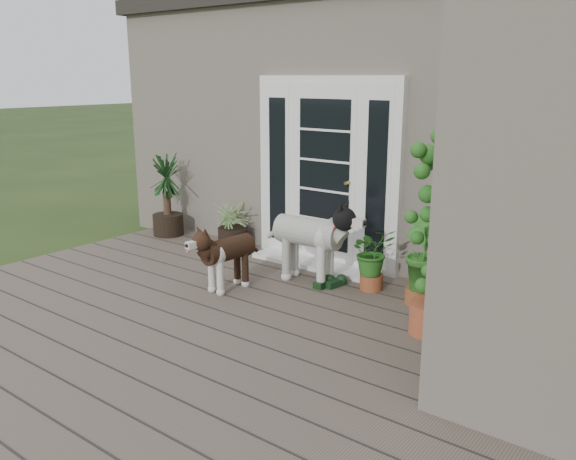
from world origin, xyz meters
The scene contains 15 objects.
deck centered at (0.00, 0.40, 0.06)m, with size 6.20×4.60×0.12m, color #6B5B4C.
house_main centered at (0.00, 4.65, 1.55)m, with size 7.40×4.00×3.10m, color #665E54.
roof_main centered at (0.00, 4.65, 3.20)m, with size 7.60×4.20×0.20m, color #2D2826.
door_unit centered at (-0.20, 2.60, 1.19)m, with size 1.90×0.14×2.15m, color white.
door_step centered at (-0.20, 2.40, 0.14)m, with size 1.60×0.40×0.05m, color white.
brindle_dog centered at (-0.47, 1.22, 0.43)m, with size 0.32×0.75×0.63m, color #351F13, non-canonical shape.
white_dog centered at (0.05, 1.91, 0.52)m, with size 0.41×0.96×0.80m, color silver, non-canonical shape.
spider_plant centered at (-1.49, 2.40, 0.47)m, with size 0.65×0.65×0.69m, color #77995E, non-canonical shape.
yucca centered at (-2.62, 2.30, 0.70)m, with size 0.80×0.80×1.15m, color #113315, non-canonical shape.
herb_a centered at (0.71, 2.11, 0.41)m, with size 0.46×0.46×0.58m, color #19581C.
herb_b centered at (1.28, 2.04, 0.46)m, with size 0.45×0.45×0.67m, color #164E16.
herb_c centered at (1.56, 2.06, 0.43)m, with size 0.40×0.40×0.63m, color #205F1B.
sapling centered at (1.65, 1.47, 1.08)m, with size 0.57×0.57×1.92m, color #18551B, non-canonical shape.
clog_left centered at (0.28, 1.88, 0.17)m, with size 0.14×0.30×0.09m, color black, non-canonical shape.
clog_right centered at (0.37, 1.96, 0.16)m, with size 0.14×0.30×0.09m, color black, non-canonical shape.
Camera 1 is at (3.53, -2.98, 2.26)m, focal length 36.70 mm.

